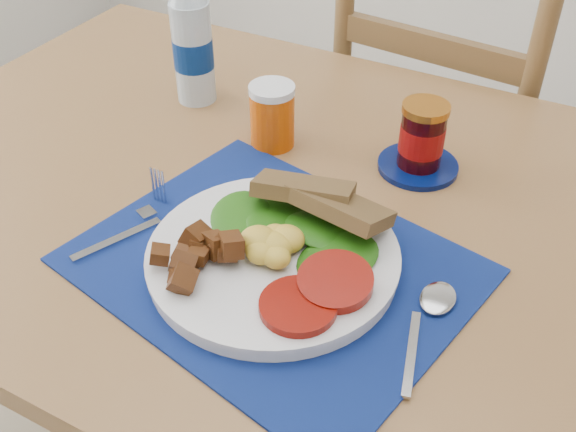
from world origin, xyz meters
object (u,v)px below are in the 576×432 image
at_px(juice_glass, 272,117).
at_px(jam_on_saucer, 421,141).
at_px(water_bottle, 192,44).
at_px(breakfast_plate, 267,252).
at_px(chair_far, 446,96).

bearing_deg(juice_glass, jam_on_saucer, 10.63).
bearing_deg(jam_on_saucer, water_bottle, 176.90).
distance_m(water_bottle, jam_on_saucer, 0.42).
bearing_deg(water_bottle, juice_glass, -19.15).
bearing_deg(water_bottle, jam_on_saucer, -3.10).
height_order(breakfast_plate, juice_glass, juice_glass).
bearing_deg(breakfast_plate, chair_far, 84.79).
relative_size(water_bottle, juice_glass, 2.41).
xyz_separation_m(chair_far, breakfast_plate, (-0.00, -0.79, 0.16)).
xyz_separation_m(water_bottle, jam_on_saucer, (0.42, -0.02, -0.05)).
bearing_deg(jam_on_saucer, juice_glass, -169.37).
bearing_deg(chair_far, juice_glass, 81.10).
relative_size(chair_far, juice_glass, 12.65).
xyz_separation_m(water_bottle, juice_glass, (0.19, -0.07, -0.05)).
relative_size(chair_far, breakfast_plate, 3.89).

